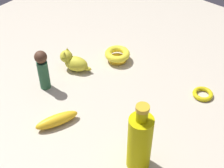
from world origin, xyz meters
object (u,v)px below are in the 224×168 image
(person_figure_adult, at_px, (43,69))
(nail_polish_jar, at_px, (140,119))
(cat_figurine, at_px, (73,62))
(banana, at_px, (57,120))
(bangle, at_px, (203,94))
(bottle_tall, at_px, (140,142))
(bowl, at_px, (117,55))

(person_figure_adult, bearing_deg, nail_polish_jar, -167.60)
(cat_figurine, bearing_deg, banana, 124.11)
(nail_polish_jar, distance_m, banana, 0.31)
(person_figure_adult, distance_m, bangle, 0.66)
(nail_polish_jar, bearing_deg, bangle, -110.55)
(nail_polish_jar, distance_m, bottle_tall, 0.21)
(bowl, bearing_deg, banana, 99.95)
(bowl, distance_m, bangle, 0.42)
(bangle, bearing_deg, bottle_tall, 89.40)
(bangle, bearing_deg, bowl, 5.68)
(banana, relative_size, bangle, 1.96)
(nail_polish_jar, distance_m, person_figure_adult, 0.44)
(person_figure_adult, height_order, cat_figurine, person_figure_adult)
(nail_polish_jar, height_order, bowl, bowl)
(banana, height_order, bangle, banana)
(bowl, xyz_separation_m, bottle_tall, (-0.41, 0.39, 0.08))
(nail_polish_jar, bearing_deg, bottle_tall, 124.00)
(person_figure_adult, xyz_separation_m, bowl, (-0.11, -0.34, -0.07))
(cat_figurine, bearing_deg, bowl, -121.13)
(bowl, bearing_deg, person_figure_adult, 71.38)
(nail_polish_jar, xyz_separation_m, bangle, (-0.11, -0.28, -0.01))
(bottle_tall, bearing_deg, person_figure_adult, -6.27)
(bottle_tall, bearing_deg, banana, 9.09)
(cat_figurine, bearing_deg, person_figure_adult, 87.38)
(banana, relative_size, bottle_tall, 0.60)
(bottle_tall, bearing_deg, nail_polish_jar, -56.00)
(bowl, relative_size, bottle_tall, 0.42)
(nail_polish_jar, xyz_separation_m, bowl, (0.31, -0.24, 0.01))
(nail_polish_jar, bearing_deg, cat_figurine, -9.17)
(person_figure_adult, relative_size, cat_figurine, 1.30)
(banana, bearing_deg, cat_figurine, -123.96)
(banana, xyz_separation_m, bottle_tall, (-0.34, -0.05, 0.09))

